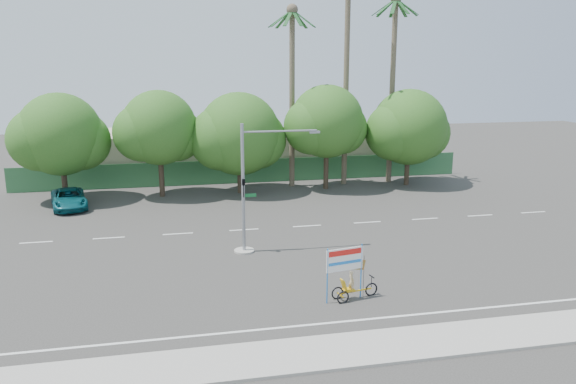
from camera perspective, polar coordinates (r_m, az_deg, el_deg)
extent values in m
plane|color=#33302D|center=(27.64, 1.82, -8.41)|extent=(120.00, 120.00, 0.00)
cube|color=gray|center=(21.08, 6.78, -15.60)|extent=(50.00, 2.40, 0.12)
cube|color=#336B3D|center=(47.74, -4.22, 2.12)|extent=(38.00, 0.08, 2.00)
cube|color=beige|center=(51.76, -15.98, 3.64)|extent=(12.00, 8.00, 4.00)
cube|color=beige|center=(53.53, 3.66, 4.22)|extent=(14.00, 8.00, 3.60)
cylinder|color=#473828|center=(44.48, -21.79, 1.37)|extent=(0.40, 0.40, 3.52)
sphere|color=#1F5118|center=(43.99, -22.14, 5.45)|extent=(6.00, 6.00, 6.00)
sphere|color=#1F5118|center=(44.13, -20.29, 4.90)|extent=(4.32, 4.32, 4.32)
sphere|color=#1F5118|center=(44.05, -23.89, 4.88)|extent=(4.56, 4.56, 4.56)
cylinder|color=#473828|center=(43.76, -12.75, 1.97)|extent=(0.40, 0.40, 3.74)
sphere|color=#1F5118|center=(43.24, -12.98, 6.39)|extent=(5.60, 5.60, 5.60)
sphere|color=#1F5118|center=(43.60, -11.27, 5.73)|extent=(4.03, 4.03, 4.03)
sphere|color=#1F5118|center=(43.08, -14.64, 5.81)|extent=(4.26, 4.26, 4.26)
cylinder|color=#473828|center=(44.09, -4.92, 2.04)|extent=(0.40, 0.40, 3.30)
sphere|color=#1F5118|center=(43.61, -5.00, 5.91)|extent=(6.40, 6.40, 6.40)
sphere|color=#1F5118|center=(44.16, -3.17, 5.34)|extent=(4.61, 4.61, 4.61)
sphere|color=#1F5118|center=(43.25, -6.85, 5.40)|extent=(4.86, 4.86, 4.86)
cylinder|color=#473828|center=(45.38, 3.89, 2.75)|extent=(0.40, 0.40, 3.87)
sphere|color=#1F5118|center=(44.87, 3.96, 7.17)|extent=(5.80, 5.80, 5.80)
sphere|color=#1F5118|center=(45.59, 5.44, 6.46)|extent=(4.18, 4.18, 4.18)
sphere|color=#1F5118|center=(44.33, 2.41, 6.66)|extent=(4.41, 4.41, 4.41)
cylinder|color=#473828|center=(47.76, 12.01, 2.75)|extent=(0.40, 0.40, 3.43)
sphere|color=#1F5118|center=(47.30, 12.19, 6.46)|extent=(6.20, 6.20, 6.20)
sphere|color=#1F5118|center=(48.22, 13.54, 5.86)|extent=(4.46, 4.46, 4.46)
sphere|color=#1F5118|center=(46.57, 10.72, 6.04)|extent=(4.71, 4.71, 4.71)
cylinder|color=#70604C|center=(46.66, 5.93, 11.11)|extent=(0.44, 0.44, 17.00)
cylinder|color=#70604C|center=(48.06, 10.52, 9.83)|extent=(0.44, 0.44, 15.00)
cube|color=#1C4C21|center=(48.53, 11.96, 17.89)|extent=(1.91, 0.28, 1.36)
cube|color=#1C4C21|center=(49.00, 11.41, 17.87)|extent=(1.65, 1.44, 1.36)
cube|color=#1C4C21|center=(49.08, 10.63, 17.89)|extent=(0.61, 1.93, 1.36)
cube|color=#1C4C21|center=(48.75, 9.95, 17.95)|extent=(1.20, 1.80, 1.36)
cube|color=#1C4C21|center=(48.14, 9.70, 18.03)|extent=(1.89, 0.92, 1.36)
cube|color=#1C4C21|center=(47.54, 9.99, 18.08)|extent=(1.89, 0.92, 1.36)
cube|color=#1C4C21|center=(47.23, 10.72, 18.08)|extent=(1.20, 1.80, 1.36)
cube|color=#1C4C21|center=(47.37, 11.52, 18.03)|extent=(0.61, 1.93, 1.36)
cube|color=#1C4C21|center=(47.88, 12.00, 17.96)|extent=(1.65, 1.44, 1.36)
cylinder|color=#70604C|center=(45.58, 0.41, 9.24)|extent=(0.44, 0.44, 14.00)
sphere|color=#70604C|center=(45.63, 0.43, 18.05)|extent=(0.90, 0.90, 0.90)
cube|color=#1C4C21|center=(45.79, 1.63, 17.20)|extent=(1.91, 0.28, 1.36)
cube|color=#1C4C21|center=(46.32, 1.17, 17.15)|extent=(1.65, 1.44, 1.36)
cube|color=#1C4C21|center=(46.52, 0.38, 17.14)|extent=(0.61, 1.93, 1.36)
cube|color=#1C4C21|center=(46.28, -0.40, 17.16)|extent=(1.20, 1.80, 1.36)
cube|color=#1C4C21|center=(45.72, -0.80, 17.21)|extent=(1.89, 0.92, 1.36)
cube|color=#1C4C21|center=(45.09, -0.64, 17.26)|extent=(1.89, 0.92, 1.36)
cube|color=#1C4C21|center=(44.68, 0.04, 17.30)|extent=(1.20, 1.80, 1.36)
cube|color=#1C4C21|center=(44.71, 0.90, 17.30)|extent=(0.61, 1.93, 1.36)
cube|color=#1C4C21|center=(45.15, 1.53, 17.25)|extent=(1.65, 1.44, 1.36)
cylinder|color=gray|center=(30.89, -4.47, -5.96)|extent=(1.10, 1.10, 0.10)
cylinder|color=gray|center=(29.93, -4.59, 0.28)|extent=(0.18, 0.18, 7.00)
cylinder|color=gray|center=(29.71, -0.85, 6.20)|extent=(4.00, 0.10, 0.10)
cube|color=gray|center=(30.14, 2.72, 6.10)|extent=(0.55, 0.20, 0.12)
imported|color=black|center=(29.70, -4.54, 0.38)|extent=(0.16, 0.20, 1.00)
cube|color=#14662D|center=(30.06, -3.91, -0.34)|extent=(0.70, 0.04, 0.18)
torus|color=black|center=(25.55, 8.45, -9.76)|extent=(0.62, 0.19, 0.62)
torus|color=black|center=(25.05, 5.04, -10.19)|extent=(0.58, 0.17, 0.58)
torus|color=black|center=(24.64, 5.60, -10.62)|extent=(0.58, 0.17, 0.58)
cube|color=gold|center=(25.16, 6.91, -9.95)|extent=(1.54, 0.35, 0.05)
cube|color=gold|center=(24.83, 5.32, -10.36)|extent=(0.16, 0.55, 0.05)
cube|color=gold|center=(24.94, 6.18, -9.82)|extent=(0.52, 0.46, 0.05)
cube|color=gold|center=(24.73, 5.68, -9.37)|extent=(0.28, 0.42, 0.50)
cylinder|color=black|center=(25.41, 8.48, -9.00)|extent=(0.03, 0.03, 0.50)
cube|color=black|center=(25.32, 8.50, -8.48)|extent=(0.11, 0.41, 0.04)
imported|color=#CCB284|center=(24.87, 6.48, -9.03)|extent=(0.30, 0.40, 0.99)
cylinder|color=blue|center=(24.19, 4.01, -8.53)|extent=(0.06, 0.06, 2.47)
cylinder|color=blue|center=(24.93, 7.43, -7.94)|extent=(0.06, 0.06, 2.47)
cube|color=white|center=(24.32, 5.79, -6.83)|extent=(1.72, 0.37, 1.01)
cube|color=red|center=(24.19, 5.84, -6.14)|extent=(1.53, 0.31, 0.24)
cube|color=blue|center=(24.34, 5.81, -7.16)|extent=(1.53, 0.31, 0.13)
cylinder|color=black|center=(25.09, 7.69, -8.48)|extent=(0.02, 0.02, 1.92)
cube|color=red|center=(24.73, 7.09, -7.31)|extent=(0.80, 0.17, 0.60)
imported|color=#0D545E|center=(42.45, -21.37, -0.63)|extent=(3.25, 5.22, 1.35)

